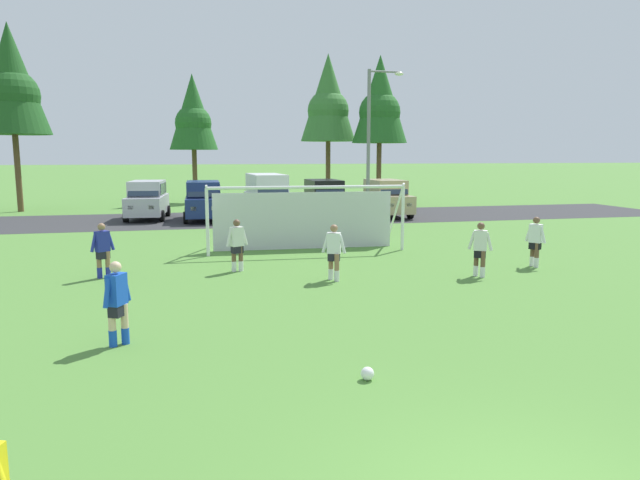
# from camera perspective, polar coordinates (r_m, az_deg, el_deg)

# --- Properties ---
(ground_plane) EXTENTS (400.00, 400.00, 0.00)m
(ground_plane) POSITION_cam_1_polar(r_m,az_deg,el_deg) (20.30, -3.21, -1.78)
(ground_plane) COLOR #518438
(parking_lot_strip) EXTENTS (52.00, 8.40, 0.01)m
(parking_lot_strip) POSITION_cam_1_polar(r_m,az_deg,el_deg) (33.04, -6.98, 2.17)
(parking_lot_strip) COLOR #333335
(parking_lot_strip) RESTS_ON ground
(soccer_ball) EXTENTS (0.22, 0.22, 0.22)m
(soccer_ball) POSITION_cam_1_polar(r_m,az_deg,el_deg) (9.54, 4.77, -13.15)
(soccer_ball) COLOR white
(soccer_ball) RESTS_ON ground
(soccer_goal) EXTENTS (7.48, 2.20, 2.57)m
(soccer_goal) POSITION_cam_1_polar(r_m,az_deg,el_deg) (21.84, -1.53, 2.39)
(soccer_goal) COLOR white
(soccer_goal) RESTS_ON ground
(player_striker_near) EXTENTS (0.73, 0.38, 1.64)m
(player_striker_near) POSITION_cam_1_polar(r_m,az_deg,el_deg) (17.98, -8.29, -0.53)
(player_striker_near) COLOR brown
(player_striker_near) RESTS_ON ground
(player_midfield_center) EXTENTS (0.64, 0.51, 1.64)m
(player_midfield_center) POSITION_cam_1_polar(r_m,az_deg,el_deg) (17.66, 15.69, -0.93)
(player_midfield_center) COLOR brown
(player_midfield_center) RESTS_ON ground
(player_defender_far) EXTENTS (0.68, 0.45, 1.64)m
(player_defender_far) POSITION_cam_1_polar(r_m,az_deg,el_deg) (18.01, -20.88, -0.99)
(player_defender_far) COLOR #936B4C
(player_defender_far) RESTS_ON ground
(player_winger_left) EXTENTS (0.68, 0.43, 1.64)m
(player_winger_left) POSITION_cam_1_polar(r_m,az_deg,el_deg) (16.50, 1.39, -1.26)
(player_winger_left) COLOR #936B4C
(player_winger_left) RESTS_ON ground
(player_winger_right) EXTENTS (0.41, 0.70, 1.64)m
(player_winger_right) POSITION_cam_1_polar(r_m,az_deg,el_deg) (19.79, 20.70, -0.17)
(player_winger_right) COLOR brown
(player_winger_right) RESTS_ON ground
(player_trailing_back) EXTENTS (0.48, 0.65, 1.64)m
(player_trailing_back) POSITION_cam_1_polar(r_m,az_deg,el_deg) (11.57, -19.58, -6.00)
(player_trailing_back) COLOR beige
(player_trailing_back) RESTS_ON ground
(parked_car_slot_far_left) EXTENTS (2.39, 4.73, 2.16)m
(parked_car_slot_far_left) POSITION_cam_1_polar(r_m,az_deg,el_deg) (33.76, -16.86, 3.90)
(parked_car_slot_far_left) COLOR #B2B2BC
(parked_car_slot_far_left) RESTS_ON ground
(parked_car_slot_left) EXTENTS (2.20, 4.63, 2.16)m
(parked_car_slot_left) POSITION_cam_1_polar(r_m,az_deg,el_deg) (32.40, -11.56, 3.91)
(parked_car_slot_left) COLOR navy
(parked_car_slot_left) RESTS_ON ground
(parked_car_slot_center_left) EXTENTS (2.37, 4.89, 2.52)m
(parked_car_slot_center_left) POSITION_cam_1_polar(r_m,az_deg,el_deg) (33.05, -5.33, 4.53)
(parked_car_slot_center_left) COLOR silver
(parked_car_slot_center_left) RESTS_ON ground
(parked_car_slot_center) EXTENTS (2.15, 4.61, 2.16)m
(parked_car_slot_center) POSITION_cam_1_polar(r_m,az_deg,el_deg) (33.55, 0.44, 4.24)
(parked_car_slot_center) COLOR black
(parked_car_slot_center) RESTS_ON ground
(parked_car_slot_center_right) EXTENTS (2.18, 4.62, 2.16)m
(parked_car_slot_center_right) POSITION_cam_1_polar(r_m,az_deg,el_deg) (33.96, 6.60, 4.23)
(parked_car_slot_center_right) COLOR tan
(parked_car_slot_center_right) RESTS_ON ground
(tree_left_edge) EXTENTS (4.40, 4.40, 11.73)m
(tree_left_edge) POSITION_cam_1_polar(r_m,az_deg,el_deg) (41.50, -28.48, 13.67)
(tree_left_edge) COLOR brown
(tree_left_edge) RESTS_ON ground
(tree_mid_left) EXTENTS (3.59, 3.59, 9.58)m
(tree_mid_left) POSITION_cam_1_polar(r_m,az_deg,el_deg) (44.70, -12.57, 12.13)
(tree_mid_left) COLOR brown
(tree_mid_left) RESTS_ON ground
(tree_center_back) EXTENTS (4.18, 4.18, 11.14)m
(tree_center_back) POSITION_cam_1_polar(r_m,az_deg,el_deg) (44.43, 0.82, 13.74)
(tree_center_back) COLOR brown
(tree_center_back) RESTS_ON ground
(tree_mid_right) EXTENTS (4.02, 4.02, 10.73)m
(tree_mid_right) POSITION_cam_1_polar(r_m,az_deg,el_deg) (42.83, 6.00, 13.51)
(tree_mid_right) COLOR brown
(tree_mid_right) RESTS_ON ground
(street_lamp) EXTENTS (2.00, 0.32, 7.93)m
(street_lamp) POSITION_cam_1_polar(r_m,az_deg,el_deg) (30.12, 5.17, 9.41)
(street_lamp) COLOR slate
(street_lamp) RESTS_ON ground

